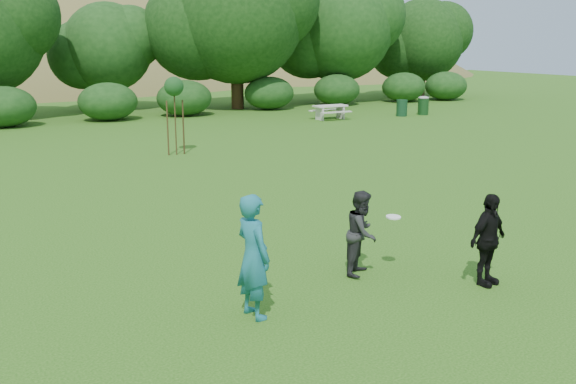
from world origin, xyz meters
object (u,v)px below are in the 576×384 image
at_px(picnic_table, 330,110).
at_px(sapling, 174,89).
at_px(player_grey, 362,233).
at_px(trash_can_near, 402,108).
at_px(player_teal, 253,256).
at_px(player_black, 488,240).
at_px(trash_can_lidded, 423,105).

bearing_deg(picnic_table, sapling, -149.12).
height_order(player_grey, trash_can_near, player_grey).
height_order(player_teal, sapling, sapling).
xyz_separation_m(player_black, trash_can_lidded, (16.00, 20.72, -0.27)).
bearing_deg(picnic_table, player_teal, -124.74).
relative_size(player_black, picnic_table, 0.90).
bearing_deg(trash_can_lidded, player_grey, -132.42).
xyz_separation_m(player_grey, trash_can_lidded, (17.58, 19.25, -0.23)).
bearing_deg(player_black, trash_can_lidded, 39.73).
bearing_deg(picnic_table, trash_can_lidded, -6.17).
bearing_deg(picnic_table, player_black, -115.54).
height_order(trash_can_near, trash_can_lidded, trash_can_lidded).
bearing_deg(trash_can_near, picnic_table, 172.38).
bearing_deg(player_grey, picnic_table, 20.22).
relative_size(picnic_table, trash_can_lidded, 1.71).
distance_m(trash_can_near, trash_can_lidded, 1.48).
bearing_deg(trash_can_lidded, picnic_table, 173.83).
relative_size(trash_can_near, trash_can_lidded, 0.86).
height_order(trash_can_near, sapling, sapling).
bearing_deg(player_teal, trash_can_near, -51.27).
distance_m(player_grey, picnic_table, 23.11).
xyz_separation_m(player_black, sapling, (-0.50, 14.95, 1.61)).
height_order(trash_can_near, picnic_table, trash_can_near).
relative_size(player_black, sapling, 0.57).
bearing_deg(trash_can_near, player_grey, -129.85).
relative_size(player_teal, trash_can_lidded, 1.84).
distance_m(player_teal, player_grey, 2.63).
height_order(picnic_table, trash_can_lidded, trash_can_lidded).
xyz_separation_m(sapling, picnic_table, (10.70, 6.40, -1.90)).
bearing_deg(player_black, player_grey, 124.48).
distance_m(player_black, picnic_table, 23.66).
relative_size(player_teal, picnic_table, 1.07).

